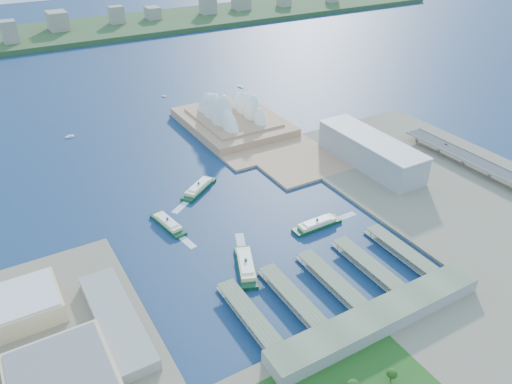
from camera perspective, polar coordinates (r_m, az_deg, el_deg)
ground at (r=497.80m, az=1.86°, el=-6.07°), size 3000.00×3000.00×0.00m
east_land at (r=613.59m, az=23.90°, el=-1.05°), size 240.00×500.00×3.00m
peninsula at (r=739.16m, az=-1.75°, el=7.14°), size 135.00×220.00×3.00m
far_shore at (r=1364.23m, az=-21.46°, el=16.49°), size 2200.00×260.00×12.00m
opera_house at (r=742.78m, az=-2.71°, el=9.79°), size 134.00×180.00×58.00m
toaster_building at (r=646.25m, az=12.92°, el=4.53°), size 45.00×155.00×35.00m
ferry_wharves at (r=454.57m, az=8.48°, el=-9.91°), size 184.00×90.00×9.30m
terminal_building at (r=420.66m, az=13.77°, el=-13.87°), size 200.00×28.00×12.00m
far_skyline at (r=1338.06m, az=-21.57°, el=17.71°), size 1900.00×140.00×55.00m
ferry_a at (r=529.76m, az=-10.06°, el=-3.37°), size 22.00×54.79×10.08m
ferry_b at (r=586.87m, az=-6.56°, el=0.65°), size 56.08×45.23×10.97m
ferry_c at (r=465.44m, az=-1.17°, el=-8.19°), size 37.51×62.44×11.55m
ferry_d at (r=523.88m, az=6.99°, el=-3.50°), size 55.74×14.77×10.51m
boat_b at (r=765.56m, az=-20.50°, el=6.00°), size 11.43×4.31×3.05m
boat_c at (r=917.82m, az=-1.80°, el=11.96°), size 6.09×12.44×2.69m
boat_e at (r=886.27m, az=-10.45°, el=10.75°), size 7.90×9.37×2.30m
car_c at (r=707.79m, az=20.87°, el=5.16°), size 1.71×4.21×1.22m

